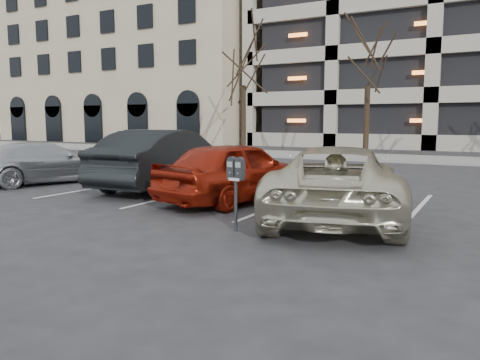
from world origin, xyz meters
TOP-DOWN VIEW (x-y plane):
  - ground at (0.00, 0.00)m, footprint 140.00×140.00m
  - sidewalk at (0.00, 16.00)m, footprint 80.00×4.00m
  - stall_lines at (-1.40, 2.30)m, footprint 16.90×5.20m
  - office_building at (-28.00, 29.92)m, footprint 26.00×16.20m
  - tree_a at (-10.00, 16.00)m, footprint 3.79×3.79m
  - tree_b at (-3.00, 16.00)m, footprint 3.51×3.51m
  - parking_meter at (-1.03, -0.87)m, footprint 0.33×0.16m
  - suv_silver at (0.12, 1.02)m, footprint 3.56×5.48m
  - car_red at (-2.48, 1.74)m, footprint 2.54×4.46m
  - car_dark at (-5.27, 2.71)m, footprint 2.05×5.08m
  - car_silver at (-9.14, 1.79)m, footprint 3.03×4.63m

SIDE VIEW (x-z plane):
  - ground at x=0.00m, z-range 0.00..0.00m
  - stall_lines at x=-1.40m, z-range 0.00..0.01m
  - sidewalk at x=0.00m, z-range 0.00..0.12m
  - car_silver at x=-9.14m, z-range 0.00..1.25m
  - suv_silver at x=0.12m, z-range 0.00..1.41m
  - car_red at x=-2.48m, z-range 0.00..1.43m
  - car_dark at x=-5.27m, z-range 0.00..1.64m
  - parking_meter at x=-1.03m, z-range 0.33..1.58m
  - tree_b at x=-3.00m, z-range 1.77..9.75m
  - tree_a at x=-10.00m, z-range 1.92..10.53m
  - office_building at x=-28.00m, z-range -0.01..14.99m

